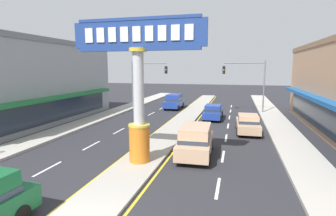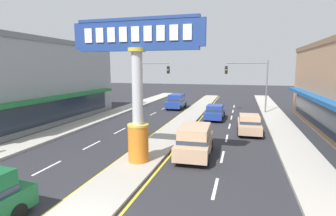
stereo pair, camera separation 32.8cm
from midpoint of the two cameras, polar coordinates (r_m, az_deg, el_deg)
The scene contains 12 objects.
median_strip at distance 25.61m, azimuth 3.47°, elevation -3.19°, with size 2.36×52.00×0.14m, color #A39E93.
sidewalk_left at distance 27.17m, azimuth -16.41°, elevation -2.80°, with size 2.47×60.00×0.18m, color #ADA89E.
sidewalk_right at distance 23.40m, azimuth 24.54°, elevation -5.07°, with size 2.47×60.00×0.18m, color #ADA89E.
lane_markings at distance 24.33m, azimuth 2.79°, elevation -3.98°, with size 9.10×52.00×0.01m.
district_sign at distance 14.32m, azimuth -6.02°, elevation 4.88°, with size 7.30×1.19×7.79m.
storefront_left at distance 29.18m, azimuth -28.85°, elevation 4.97°, with size 9.45×20.57×7.98m.
traffic_light_left_side at distance 34.35m, azimuth -4.23°, elevation 6.84°, with size 4.86×0.46×6.20m.
traffic_light_right_side at distance 32.37m, azimuth 17.82°, elevation 6.34°, with size 4.86×0.46×6.20m.
sedan_near_right_lane at distance 27.88m, azimuth 10.45°, elevation -0.85°, with size 1.87×4.32×1.53m.
sedan_far_right_lane at distance 22.70m, azimuth 17.55°, elevation -3.28°, with size 1.94×4.35×1.53m.
suv_near_left_lane at distance 34.80m, azimuth 2.11°, elevation 1.49°, with size 1.97×4.60×1.90m.
suv_far_left_oncoming at distance 16.12m, azimuth 6.42°, elevation -7.02°, with size 2.11×4.67×1.90m.
Camera 2 is at (5.45, -6.45, 5.33)m, focal length 28.15 mm.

